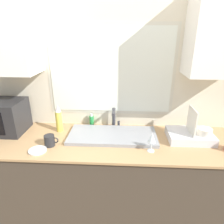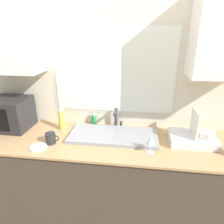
# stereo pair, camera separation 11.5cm
# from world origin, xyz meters

# --- Properties ---
(countertop) EXTENTS (2.53, 0.67, 0.94)m
(countertop) POSITION_xyz_m (0.00, 0.32, 0.47)
(countertop) COLOR #42382D
(countertop) RESTS_ON ground_plane
(wall_back) EXTENTS (6.00, 0.38, 2.60)m
(wall_back) POSITION_xyz_m (0.00, 0.64, 1.39)
(wall_back) COLOR beige
(wall_back) RESTS_ON ground_plane
(sink_basin) EXTENTS (0.79, 0.36, 0.03)m
(sink_basin) POSITION_xyz_m (0.03, 0.38, 0.95)
(sink_basin) COLOR gray
(sink_basin) RESTS_ON countertop
(faucet) EXTENTS (0.08, 0.15, 0.20)m
(faucet) POSITION_xyz_m (0.04, 0.57, 1.06)
(faucet) COLOR #333338
(faucet) RESTS_ON countertop
(microwave) EXTENTS (0.40, 0.33, 0.30)m
(microwave) POSITION_xyz_m (-1.01, 0.43, 1.09)
(microwave) COLOR #232326
(microwave) RESTS_ON countertop
(dish_rack) EXTENTS (0.38, 0.28, 0.29)m
(dish_rack) POSITION_xyz_m (0.73, 0.37, 0.99)
(dish_rack) COLOR silver
(dish_rack) RESTS_ON countertop
(spray_bottle) EXTENTS (0.06, 0.06, 0.27)m
(spray_bottle) POSITION_xyz_m (-0.48, 0.47, 1.07)
(spray_bottle) COLOR #D8CC4C
(spray_bottle) RESTS_ON countertop
(soap_bottle) EXTENTS (0.04, 0.04, 0.13)m
(soap_bottle) POSITION_xyz_m (-0.19, 0.60, 1.00)
(soap_bottle) COLOR #268C3F
(soap_bottle) RESTS_ON countertop
(mug_near_sink) EXTENTS (0.12, 0.08, 0.10)m
(mug_near_sink) POSITION_xyz_m (-0.48, 0.20, 0.99)
(mug_near_sink) COLOR #262628
(mug_near_sink) RESTS_ON countertop
(wine_glass) EXTENTS (0.06, 0.06, 0.16)m
(wine_glass) POSITION_xyz_m (0.35, 0.16, 1.06)
(wine_glass) COLOR silver
(wine_glass) RESTS_ON countertop
(small_plate) EXTENTS (0.14, 0.14, 0.01)m
(small_plate) POSITION_xyz_m (-0.56, 0.11, 0.95)
(small_plate) COLOR silver
(small_plate) RESTS_ON countertop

